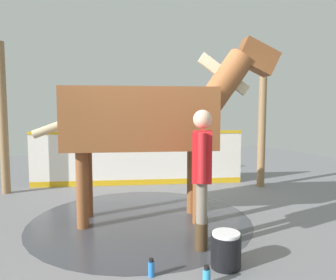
% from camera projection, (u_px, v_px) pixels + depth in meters
% --- Properties ---
extents(ground_plane, '(16.00, 16.00, 0.02)m').
position_uv_depth(ground_plane, '(145.00, 220.00, 4.65)').
color(ground_plane, gray).
extents(wet_patch, '(3.24, 3.24, 0.00)m').
position_uv_depth(wet_patch, '(141.00, 219.00, 4.65)').
color(wet_patch, '#42444C').
rests_on(wet_patch, ground).
extents(barrier_wall, '(1.29, 4.45, 1.18)m').
position_uv_depth(barrier_wall, '(139.00, 160.00, 6.83)').
color(barrier_wall, white).
rests_on(barrier_wall, ground).
extents(roof_post_near, '(0.16, 0.16, 2.92)m').
position_uv_depth(roof_post_near, '(262.00, 118.00, 6.60)').
color(roof_post_near, olive).
rests_on(roof_post_near, ground).
extents(roof_post_far, '(0.16, 0.16, 2.92)m').
position_uv_depth(roof_post_far, '(3.00, 119.00, 6.03)').
color(roof_post_far, olive).
rests_on(roof_post_far, ground).
extents(horse, '(1.40, 3.48, 2.68)m').
position_uv_depth(horse, '(150.00, 118.00, 4.53)').
color(horse, brown).
rests_on(horse, ground).
extents(handler, '(0.59, 0.42, 1.62)m').
position_uv_depth(handler, '(202.00, 169.00, 3.66)').
color(handler, '#47331E').
rests_on(handler, ground).
extents(wash_bucket, '(0.31, 0.31, 0.37)m').
position_uv_depth(wash_bucket, '(226.00, 250.00, 3.22)').
color(wash_bucket, black).
rests_on(wash_bucket, ground).
extents(bottle_shampoo, '(0.07, 0.07, 0.18)m').
position_uv_depth(bottle_shampoo, '(207.00, 276.00, 2.89)').
color(bottle_shampoo, '#3399CC').
rests_on(bottle_shampoo, ground).
extents(bottle_spray, '(0.06, 0.06, 0.18)m').
position_uv_depth(bottle_spray, '(151.00, 268.00, 3.05)').
color(bottle_spray, blue).
rests_on(bottle_spray, ground).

